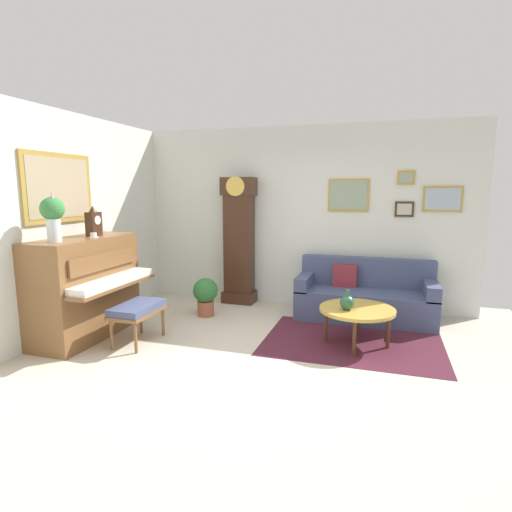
{
  "coord_description": "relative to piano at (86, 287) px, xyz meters",
  "views": [
    {
      "loc": [
        1.26,
        -3.98,
        1.83
      ],
      "look_at": [
        -0.29,
        1.02,
        0.98
      ],
      "focal_mm": 28.64,
      "sensor_mm": 36.0,
      "label": 1
    }
  ],
  "objects": [
    {
      "name": "teacup",
      "position": [
        0.13,
        0.04,
        0.64
      ],
      "size": [
        0.12,
        0.12,
        0.06
      ],
      "color": "white",
      "rests_on": "piano"
    },
    {
      "name": "grandfather_clock",
      "position": [
        1.3,
        2.04,
        0.33
      ],
      "size": [
        0.52,
        0.34,
        2.03
      ],
      "color": "#3D2316",
      "rests_on": "ground_plane"
    },
    {
      "name": "area_rug",
      "position": [
        3.21,
        0.76,
        -0.63
      ],
      "size": [
        2.1,
        1.5,
        0.01
      ],
      "primitive_type": "cube",
      "color": "#4C1E2D",
      "rests_on": "ground_plane"
    },
    {
      "name": "green_jug",
      "position": [
        3.14,
        0.58,
        -0.09
      ],
      "size": [
        0.17,
        0.17,
        0.24
      ],
      "color": "#234C33",
      "rests_on": "coffee_table"
    },
    {
      "name": "couch",
      "position": [
        3.3,
        1.79,
        -0.32
      ],
      "size": [
        1.9,
        0.8,
        0.84
      ],
      "color": "#424C70",
      "rests_on": "ground_plane"
    },
    {
      "name": "wall_left",
      "position": [
        -0.37,
        -0.11,
        0.78
      ],
      "size": [
        0.13,
        4.9,
        2.8
      ],
      "color": "silver",
      "rests_on": "ground_plane"
    },
    {
      "name": "piano",
      "position": [
        0.0,
        0.0,
        0.0
      ],
      "size": [
        0.87,
        1.44,
        1.25
      ],
      "color": "brown",
      "rests_on": "ground_plane"
    },
    {
      "name": "piano_bench",
      "position": [
        0.74,
        -0.02,
        -0.22
      ],
      "size": [
        0.42,
        0.7,
        0.48
      ],
      "color": "brown",
      "rests_on": "ground_plane"
    },
    {
      "name": "wall_back",
      "position": [
        2.25,
        2.28,
        0.77
      ],
      "size": [
        5.3,
        0.13,
        2.8
      ],
      "color": "silver",
      "rests_on": "ground_plane"
    },
    {
      "name": "coffee_table",
      "position": [
        3.25,
        0.69,
        -0.21
      ],
      "size": [
        0.88,
        0.88,
        0.45
      ],
      "color": "gold",
      "rests_on": "ground_plane"
    },
    {
      "name": "potted_plant",
      "position": [
        1.07,
        1.21,
        -0.31
      ],
      "size": [
        0.36,
        0.36,
        0.56
      ],
      "color": "#935138",
      "rests_on": "ground_plane"
    },
    {
      "name": "mantel_clock",
      "position": [
        0.0,
        0.21,
        0.79
      ],
      "size": [
        0.13,
        0.18,
        0.38
      ],
      "color": "#3D2316",
      "rests_on": "piano"
    },
    {
      "name": "ground_plane",
      "position": [
        2.23,
        -0.12,
        -0.68
      ],
      "size": [
        6.4,
        6.0,
        0.1
      ],
      "primitive_type": "cube",
      "color": "beige"
    },
    {
      "name": "flower_vase",
      "position": [
        0.0,
        -0.45,
        0.93
      ],
      "size": [
        0.26,
        0.26,
        0.58
      ],
      "color": "silver",
      "rests_on": "piano"
    }
  ]
}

